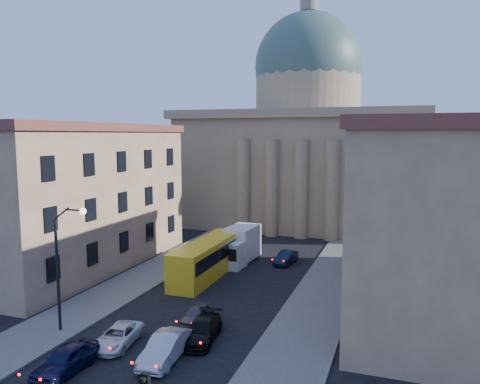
% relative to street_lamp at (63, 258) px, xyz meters
% --- Properties ---
extents(sidewalk_left, '(5.00, 60.00, 0.15)m').
position_rel_street_lamp_xyz_m(sidewalk_left, '(-1.53, 10.00, -5.21)').
color(sidewalk_left, '#575450').
rests_on(sidewalk_left, ground).
extents(sidewalk_right, '(5.00, 60.00, 0.15)m').
position_rel_street_lamp_xyz_m(sidewalk_right, '(15.47, 10.00, -5.21)').
color(sidewalk_right, '#575450').
rests_on(sidewalk_right, ground).
extents(church, '(68.02, 28.76, 36.60)m').
position_rel_street_lamp_xyz_m(church, '(6.97, 47.47, 6.59)').
color(church, '#866C52').
rests_on(church, ground).
extents(building_left, '(11.60, 26.60, 14.70)m').
position_rel_street_lamp_xyz_m(building_left, '(-10.03, 14.00, 2.14)').
color(building_left, tan).
rests_on(building_left, ground).
extents(building_right, '(11.60, 26.60, 14.70)m').
position_rel_street_lamp_xyz_m(building_right, '(23.97, 14.00, 2.14)').
color(building_right, tan).
rests_on(building_right, ground).
extents(street_lamp, '(2.62, 0.44, 8.83)m').
position_rel_street_lamp_xyz_m(street_lamp, '(0.00, 0.00, 0.00)').
color(street_lamp, black).
rests_on(street_lamp, ground).
extents(car_left_near, '(1.90, 4.55, 1.54)m').
position_rel_street_lamp_xyz_m(car_left_near, '(3.66, -4.46, -4.52)').
color(car_left_near, black).
rests_on(car_left_near, ground).
extents(car_right_near, '(1.99, 4.90, 1.58)m').
position_rel_street_lamp_xyz_m(car_right_near, '(8.36, -1.29, -4.50)').
color(car_right_near, '#A6A7AD').
rests_on(car_right_near, ground).
extents(car_left_mid, '(2.58, 4.66, 1.23)m').
position_rel_street_lamp_xyz_m(car_left_mid, '(4.49, -0.50, -4.67)').
color(car_left_mid, silver).
rests_on(car_left_mid, ground).
extents(car_right_mid, '(2.57, 5.04, 1.40)m').
position_rel_street_lamp_xyz_m(car_right_mid, '(9.31, 2.01, -4.59)').
color(car_right_mid, black).
rests_on(car_right_mid, ground).
extents(car_right_far, '(1.61, 3.76, 1.27)m').
position_rel_street_lamp_xyz_m(car_right_far, '(7.77, 4.59, -4.65)').
color(car_right_far, '#494A4E').
rests_on(car_right_far, ground).
extents(car_right_distant, '(1.89, 4.19, 1.33)m').
position_rel_street_lamp_xyz_m(car_right_distant, '(10.15, 21.98, -4.62)').
color(car_right_distant, black).
rests_on(car_right_distant, ground).
extents(city_bus, '(2.86, 12.21, 3.44)m').
position_rel_street_lamp_xyz_m(city_bus, '(4.01, 15.26, -3.44)').
color(city_bus, yellow).
rests_on(city_bus, ground).
extents(box_truck, '(3.06, 6.93, 3.73)m').
position_rel_street_lamp_xyz_m(box_truck, '(5.24, 20.79, -3.52)').
color(box_truck, silver).
rests_on(box_truck, ground).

